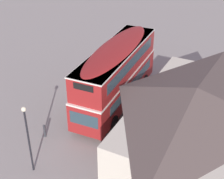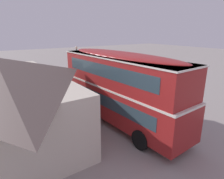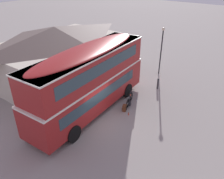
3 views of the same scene
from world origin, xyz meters
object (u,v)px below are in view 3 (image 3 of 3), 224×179
backpack_on_ground (124,108)px  water_bottle_red_squeeze (129,114)px  street_lamp (162,46)px  water_bottle_clear_plastic (137,100)px  kerb_bollard (158,83)px  touring_bicycle (130,100)px  double_decker_bus (90,78)px

backpack_on_ground → water_bottle_red_squeeze: backpack_on_ground is taller
street_lamp → water_bottle_clear_plastic: bearing=-170.4°
water_bottle_red_squeeze → kerb_bollard: (4.86, 0.20, 0.39)m
touring_bicycle → street_lamp: bearing=6.8°
double_decker_bus → kerb_bollard: (5.98, -2.35, -2.15)m
touring_bicycle → backpack_on_ground: (-1.00, -0.21, -0.09)m
water_bottle_clear_plastic → kerb_bollard: bearing=-6.9°
water_bottle_clear_plastic → water_bottle_red_squeeze: bearing=-164.4°
water_bottle_red_squeeze → street_lamp: street_lamp is taller
touring_bicycle → street_lamp: 6.96m
double_decker_bus → kerb_bollard: double_decker_bus is taller
backpack_on_ground → street_lamp: street_lamp is taller
backpack_on_ground → kerb_bollard: 4.61m
backpack_on_ground → water_bottle_red_squeeze: (-0.27, -0.54, -0.17)m
touring_bicycle → kerb_bollard: bearing=-8.7°
touring_bicycle → kerb_bollard: size_ratio=1.71×
double_decker_bus → water_bottle_clear_plastic: (3.09, -2.00, -2.54)m
backpack_on_ground → kerb_bollard: bearing=-4.2°
water_bottle_clear_plastic → water_bottle_red_squeeze: water_bottle_red_squeeze is taller
water_bottle_clear_plastic → water_bottle_red_squeeze: size_ratio=0.98×
touring_bicycle → street_lamp: street_lamp is taller
kerb_bollard → touring_bicycle: bearing=171.3°
backpack_on_ground → water_bottle_red_squeeze: bearing=-116.3°
backpack_on_ground → water_bottle_clear_plastic: (1.71, 0.01, -0.17)m
double_decker_bus → backpack_on_ground: double_decker_bus is taller
backpack_on_ground → kerb_bollard: (4.60, -0.34, 0.22)m
backpack_on_ground → water_bottle_clear_plastic: backpack_on_ground is taller
street_lamp → kerb_bollard: size_ratio=4.68×
street_lamp → kerb_bollard: (-2.88, -1.33, -2.31)m
water_bottle_red_squeeze → backpack_on_ground: bearing=63.7°
water_bottle_clear_plastic → kerb_bollard: size_ratio=0.24×
double_decker_bus → water_bottle_red_squeeze: bearing=-66.4°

